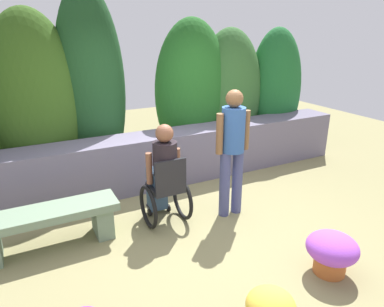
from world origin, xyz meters
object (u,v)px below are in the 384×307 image
Objects in this scene: person_in_wheelchair at (164,178)px; person_standing_companion at (233,145)px; stone_bench at (48,222)px; flower_pot_purple_near at (332,251)px.

person_in_wheelchair is 0.97m from person_standing_companion.
person_standing_companion is (2.28, -0.29, 0.66)m from stone_bench.
person_standing_companion is at bearing -7.23° from person_in_wheelchair.
person_standing_companion is 1.70m from flower_pot_purple_near.
person_standing_companion reaches higher than person_in_wheelchair.
person_in_wheelchair is 2.54× the size of flower_pot_purple_near.
person_in_wheelchair is at bearing 122.78° from flower_pot_purple_near.
stone_bench is at bearing 144.36° from flower_pot_purple_near.
person_in_wheelchair reaches higher than stone_bench.
flower_pot_purple_near is at bearing -50.51° from person_in_wheelchair.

